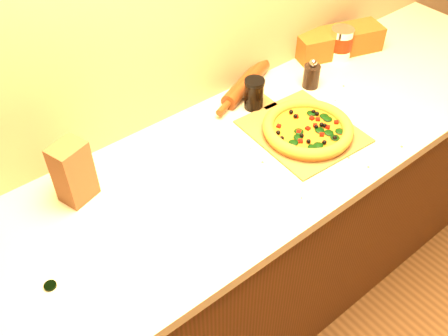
# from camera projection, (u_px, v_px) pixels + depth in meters

# --- Properties ---
(cabinet) EXTENTS (2.80, 0.65, 0.86)m
(cabinet) POSITION_uv_depth(u_px,v_px,m) (232.00, 252.00, 1.92)
(cabinet) COLOR #41280E
(cabinet) RESTS_ON ground
(countertop) EXTENTS (2.84, 0.68, 0.04)m
(countertop) POSITION_uv_depth(u_px,v_px,m) (233.00, 167.00, 1.61)
(countertop) COLOR beige
(countertop) RESTS_ON cabinet
(pizza_peel) EXTENTS (0.34, 0.50, 0.01)m
(pizza_peel) POSITION_uv_depth(u_px,v_px,m) (300.00, 129.00, 1.71)
(pizza_peel) COLOR brown
(pizza_peel) RESTS_ON countertop
(pizza) EXTENTS (0.31, 0.31, 0.04)m
(pizza) POSITION_uv_depth(u_px,v_px,m) (308.00, 129.00, 1.68)
(pizza) COLOR #BD6E2F
(pizza) RESTS_ON pizza_peel
(bottle_cap) EXTENTS (0.04, 0.04, 0.01)m
(bottle_cap) POSITION_uv_depth(u_px,v_px,m) (50.00, 286.00, 1.26)
(bottle_cap) COLOR black
(bottle_cap) RESTS_ON countertop
(pepper_grinder) EXTENTS (0.06, 0.06, 0.12)m
(pepper_grinder) POSITION_uv_depth(u_px,v_px,m) (311.00, 75.00, 1.87)
(pepper_grinder) COLOR black
(pepper_grinder) RESTS_ON countertop
(rolling_pin) EXTENTS (0.40, 0.19, 0.06)m
(rolling_pin) POSITION_uv_depth(u_px,v_px,m) (246.00, 83.00, 1.87)
(rolling_pin) COLOR #51280D
(rolling_pin) RESTS_ON countertop
(coffee_canister) EXTENTS (0.09, 0.09, 0.13)m
(coffee_canister) POSITION_uv_depth(u_px,v_px,m) (341.00, 43.00, 2.01)
(coffee_canister) COLOR silver
(coffee_canister) RESTS_ON countertop
(bread_bag) EXTENTS (0.39, 0.23, 0.10)m
(bread_bag) POSITION_uv_depth(u_px,v_px,m) (338.00, 41.00, 2.05)
(bread_bag) COLOR brown
(bread_bag) RESTS_ON countertop
(paper_bag) EXTENTS (0.12, 0.10, 0.20)m
(paper_bag) POSITION_uv_depth(u_px,v_px,m) (73.00, 172.00, 1.42)
(paper_bag) COLOR brown
(paper_bag) RESTS_ON countertop
(dark_jar) EXTENTS (0.07, 0.07, 0.12)m
(dark_jar) POSITION_uv_depth(u_px,v_px,m) (254.00, 94.00, 1.77)
(dark_jar) COLOR black
(dark_jar) RESTS_ON countertop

